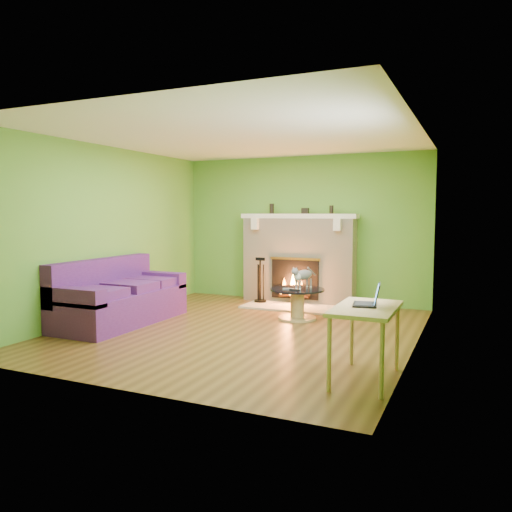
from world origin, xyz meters
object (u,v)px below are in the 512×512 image
Objects in this scene: sofa at (118,298)px; coffee_table at (297,301)px; cat at (304,277)px; desk at (366,316)px.

coffee_table is at bearing 29.44° from sofa.
coffee_table is (2.30, 1.30, -0.09)m from sofa.
coffee_table is at bearing -129.76° from cat.
sofa is 2.53× the size of coffee_table.
cat is (2.38, 1.35, 0.27)m from sofa.
cat is (-1.43, 2.39, 0.00)m from desk.
cat reaches higher than coffee_table.
sofa is 3.85× the size of cat.
sofa is 3.96m from desk.
sofa reaches higher than desk.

